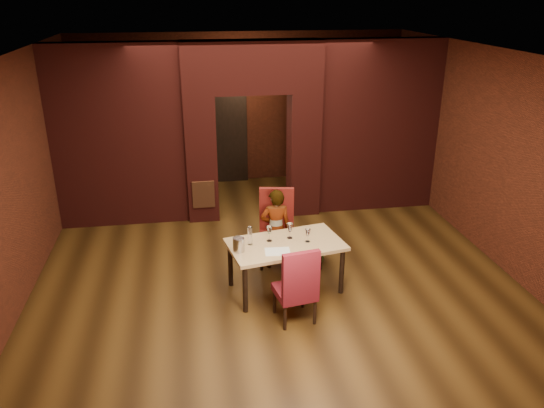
{
  "coord_description": "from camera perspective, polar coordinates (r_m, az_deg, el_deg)",
  "views": [
    {
      "loc": [
        -1.15,
        -7.32,
        4.01
      ],
      "look_at": [
        0.03,
        0.0,
        0.99
      ],
      "focal_mm": 35.0,
      "sensor_mm": 36.0,
      "label": 1
    }
  ],
  "objects": [
    {
      "name": "water_bottle",
      "position": [
        7.28,
        -2.39,
        -3.38
      ],
      "size": [
        0.06,
        0.06,
        0.27
      ],
      "primitive_type": "cylinder",
      "color": "white",
      "rests_on": "dining_table"
    },
    {
      "name": "wing_wall_left",
      "position": [
        9.7,
        -16.17,
        6.92
      ],
      "size": [
        2.28,
        0.35,
        3.2
      ],
      "primitive_type": "cube",
      "color": "maroon",
      "rests_on": "ground"
    },
    {
      "name": "wing_wall_right",
      "position": [
        10.25,
        11.27,
        8.16
      ],
      "size": [
        2.28,
        0.35,
        3.2
      ],
      "primitive_type": "cube",
      "color": "maroon",
      "rests_on": "ground"
    },
    {
      "name": "wall_right",
      "position": [
        9.0,
        22.44,
        4.96
      ],
      "size": [
        0.04,
        8.0,
        3.2
      ],
      "primitive_type": "cube",
      "color": "maroon",
      "rests_on": "ground"
    },
    {
      "name": "wall_left",
      "position": [
        8.06,
        -25.66,
        2.53
      ],
      "size": [
        0.04,
        8.0,
        3.2
      ],
      "primitive_type": "cube",
      "color": "maroon",
      "rests_on": "ground"
    },
    {
      "name": "chair_near",
      "position": [
        6.83,
        2.47,
        -8.46
      ],
      "size": [
        0.55,
        0.55,
        1.06
      ],
      "primitive_type": "cube",
      "rotation": [
        0.0,
        0.0,
        3.31
      ],
      "color": "maroon",
      "rests_on": "ground"
    },
    {
      "name": "wine_glass_c",
      "position": [
        7.38,
        3.87,
        -3.37
      ],
      "size": [
        0.08,
        0.08,
        0.2
      ],
      "primitive_type": null,
      "color": "white",
      "rests_on": "dining_table"
    },
    {
      "name": "potted_plant",
      "position": [
        8.38,
        4.99,
        -4.71
      ],
      "size": [
        0.49,
        0.45,
        0.46
      ],
      "primitive_type": "imported",
      "rotation": [
        0.0,
        0.0,
        0.24
      ],
      "color": "#2E6924",
      "rests_on": "ground"
    },
    {
      "name": "rear_door_frame",
      "position": [
        11.63,
        -5.22,
        7.34
      ],
      "size": [
        1.02,
        0.04,
        2.22
      ],
      "primitive_type": "cube",
      "color": "black",
      "rests_on": "ground"
    },
    {
      "name": "vent_panel",
      "position": [
        9.67,
        -7.38,
        1.02
      ],
      "size": [
        0.4,
        0.03,
        0.5
      ],
      "primitive_type": "cube",
      "color": "#AA5A31",
      "rests_on": "ground"
    },
    {
      "name": "wall_back",
      "position": [
        11.63,
        -3.35,
        10.18
      ],
      "size": [
        7.0,
        0.04,
        3.2
      ],
      "primitive_type": "cube",
      "color": "maroon",
      "rests_on": "ground"
    },
    {
      "name": "pillar_right",
      "position": [
        9.97,
        3.39,
        5.48
      ],
      "size": [
        0.55,
        0.55,
        2.3
      ],
      "primitive_type": "cube",
      "color": "maroon",
      "rests_on": "ground"
    },
    {
      "name": "chair_far",
      "position": [
        8.13,
        0.48,
        -2.71
      ],
      "size": [
        0.62,
        0.62,
        1.18
      ],
      "primitive_type": "cube",
      "rotation": [
        0.0,
        0.0,
        -0.17
      ],
      "color": "maroon",
      "rests_on": "ground"
    },
    {
      "name": "dining_table",
      "position": [
        7.54,
        1.45,
        -6.7
      ],
      "size": [
        1.7,
        1.15,
        0.73
      ],
      "primitive_type": "cube",
      "rotation": [
        0.0,
        0.0,
        0.18
      ],
      "color": "tan",
      "rests_on": "ground"
    },
    {
      "name": "person_seated",
      "position": [
        8.02,
        0.4,
        -2.7
      ],
      "size": [
        0.47,
        0.32,
        1.27
      ],
      "primitive_type": "imported",
      "rotation": [
        0.0,
        0.0,
        3.12
      ],
      "color": "white",
      "rests_on": "ground"
    },
    {
      "name": "floor",
      "position": [
        8.43,
        -0.21,
        -6.23
      ],
      "size": [
        8.0,
        8.0,
        0.0
      ],
      "primitive_type": "plane",
      "color": "#482E12",
      "rests_on": "ground"
    },
    {
      "name": "pillar_left",
      "position": [
        9.75,
        -7.62,
        4.93
      ],
      "size": [
        0.55,
        0.55,
        2.3
      ],
      "primitive_type": "cube",
      "color": "maroon",
      "rests_on": "ground"
    },
    {
      "name": "wine_glass_a",
      "position": [
        7.38,
        -0.29,
        -3.22
      ],
      "size": [
        0.09,
        0.09,
        0.22
      ],
      "primitive_type": null,
      "color": "silver",
      "rests_on": "dining_table"
    },
    {
      "name": "rear_door",
      "position": [
        11.67,
        -5.23,
        7.39
      ],
      "size": [
        0.9,
        0.08,
        2.1
      ],
      "primitive_type": "cube",
      "color": "black",
      "rests_on": "ground"
    },
    {
      "name": "wine_bucket",
      "position": [
        7.12,
        -3.6,
        -4.38
      ],
      "size": [
        0.16,
        0.16,
        0.19
      ],
      "primitive_type": "cylinder",
      "color": "#A8A8AF",
      "rests_on": "dining_table"
    },
    {
      "name": "tasting_sheet",
      "position": [
        7.13,
        0.6,
        -5.13
      ],
      "size": [
        0.35,
        0.27,
        0.0
      ],
      "primitive_type": "cube",
      "rotation": [
        0.0,
        0.0,
        -0.08
      ],
      "color": "white",
      "rests_on": "dining_table"
    },
    {
      "name": "ceiling",
      "position": [
        7.46,
        -0.24,
        15.95
      ],
      "size": [
        7.0,
        8.0,
        0.04
      ],
      "primitive_type": "cube",
      "color": "silver",
      "rests_on": "ground"
    },
    {
      "name": "wall_front",
      "position": [
        4.26,
        8.42,
        -12.5
      ],
      "size": [
        7.0,
        0.04,
        3.2
      ],
      "primitive_type": "cube",
      "color": "maroon",
      "rests_on": "ground"
    },
    {
      "name": "wine_glass_b",
      "position": [
        7.46,
        1.94,
        -2.9
      ],
      "size": [
        0.09,
        0.09,
        0.23
      ],
      "primitive_type": null,
      "color": "white",
      "rests_on": "dining_table"
    },
    {
      "name": "lintel",
      "position": [
        9.48,
        -2.19,
        14.53
      ],
      "size": [
        2.45,
        0.55,
        0.9
      ],
      "primitive_type": "cube",
      "color": "maroon",
      "rests_on": "ground"
    }
  ]
}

